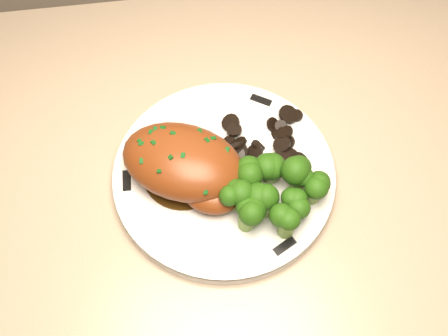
{
  "coord_description": "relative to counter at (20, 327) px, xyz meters",
  "views": [
    {
      "loc": [
        0.09,
        1.4,
        1.41
      ],
      "look_at": [
        0.13,
        1.69,
        0.89
      ],
      "focal_mm": 45.0,
      "sensor_mm": 36.0,
      "label": 1
    }
  ],
  "objects": [
    {
      "name": "rim_accent_1",
      "position": [
        0.25,
        0.02,
        0.44
      ],
      "size": [
        0.01,
        0.03,
        0.0
      ],
      "primitive_type": "cube",
      "rotation": [
        0.0,
        0.0,
        4.68
      ],
      "color": "black",
      "rests_on": "plate"
    },
    {
      "name": "plate",
      "position": [
        0.36,
        0.02,
        0.43
      ],
      "size": [
        0.26,
        0.26,
        0.02
      ],
      "primitive_type": "cylinder",
      "rotation": [
        0.0,
        0.0,
        -0.06
      ],
      "color": "silver",
      "rests_on": "counter"
    },
    {
      "name": "broccoli_florets",
      "position": [
        0.4,
        -0.03,
        0.47
      ],
      "size": [
        0.11,
        0.09,
        0.04
      ],
      "rotation": [
        0.0,
        0.0,
        -0.07
      ],
      "color": "olive",
      "rests_on": "plate"
    },
    {
      "name": "chicken_breast",
      "position": [
        0.32,
        0.02,
        0.47
      ],
      "size": [
        0.16,
        0.14,
        0.05
      ],
      "rotation": [
        0.0,
        0.0,
        -0.46
      ],
      "color": "brown",
      "rests_on": "plate"
    },
    {
      "name": "rim_accent_2",
      "position": [
        0.41,
        -0.08,
        0.44
      ],
      "size": [
        0.03,
        0.02,
        0.0
      ],
      "primitive_type": "cube",
      "rotation": [
        0.0,
        0.0,
        6.77
      ],
      "color": "black",
      "rests_on": "plate"
    },
    {
      "name": "counter",
      "position": [
        0.0,
        0.0,
        0.0
      ],
      "size": [
        1.99,
        0.66,
        0.98
      ],
      "color": "brown",
      "rests_on": "ground"
    },
    {
      "name": "rim_accent_0",
      "position": [
        0.41,
        0.11,
        0.44
      ],
      "size": [
        0.03,
        0.02,
        0.0
      ],
      "primitive_type": "cube",
      "rotation": [
        0.0,
        0.0,
        2.58
      ],
      "color": "black",
      "rests_on": "plate"
    },
    {
      "name": "mushroom_pile",
      "position": [
        0.41,
        0.05,
        0.45
      ],
      "size": [
        0.09,
        0.06,
        0.02
      ],
      "color": "black",
      "rests_on": "plate"
    },
    {
      "name": "gravy_pool",
      "position": [
        0.31,
        0.02,
        0.44
      ],
      "size": [
        0.09,
        0.09,
        0.0
      ],
      "primitive_type": "cylinder",
      "color": "#352109",
      "rests_on": "plate"
    }
  ]
}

